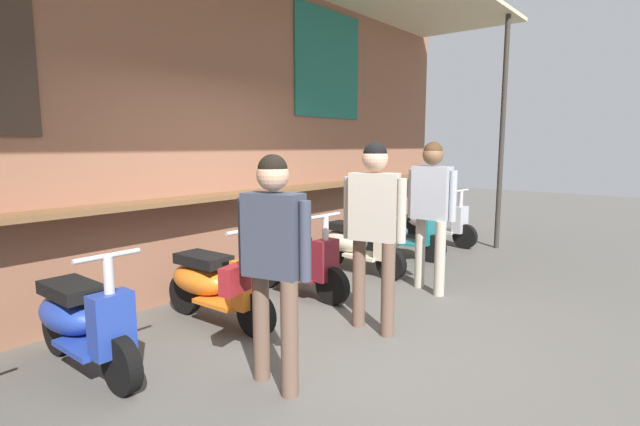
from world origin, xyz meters
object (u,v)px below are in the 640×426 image
scooter_maroon (293,260)px  scooter_teal (396,232)px  scooter_orange (212,283)px  shopper_browsing (374,216)px  shopper_passing (432,200)px  scooter_silver (434,221)px  shopper_with_handbag (272,249)px  scooter_blue (80,320)px  scooter_cream (355,243)px

scooter_maroon → scooter_teal: size_ratio=1.00×
scooter_orange → scooter_teal: (3.49, -0.00, 0.00)m
shopper_browsing → scooter_maroon: bearing=61.2°
scooter_teal → shopper_passing: size_ratio=0.81×
scooter_teal → scooter_silver: same height
scooter_orange → shopper_passing: 2.60m
scooter_teal → shopper_with_handbag: shopper_with_handbag is taller
shopper_passing → scooter_blue: bearing=160.0°
scooter_silver → shopper_with_handbag: 5.49m
scooter_blue → scooter_maroon: size_ratio=1.00×
scooter_orange → scooter_silver: same height
scooter_orange → scooter_cream: (2.39, -0.00, 0.00)m
scooter_silver → shopper_browsing: size_ratio=0.82×
scooter_cream → scooter_silver: bearing=93.6°
scooter_cream → scooter_teal: bearing=93.6°
shopper_browsing → shopper_with_handbag: bearing=167.5°
scooter_silver → scooter_cream: bearing=-85.8°
scooter_maroon → scooter_orange: bearing=-87.9°
scooter_blue → shopper_with_handbag: (0.71, -1.32, 0.60)m
scooter_teal → shopper_with_handbag: (-4.01, -1.32, 0.60)m
scooter_maroon → scooter_silver: (3.62, -0.00, 0.00)m
scooter_maroon → shopper_with_handbag: size_ratio=0.86×
scooter_teal → shopper_with_handbag: bearing=-75.4°
scooter_blue → shopper_with_handbag: shopper_with_handbag is taller
scooter_teal → scooter_orange: bearing=-93.6°
shopper_browsing → shopper_passing: 1.43m
scooter_teal → shopper_browsing: (-2.70, -1.31, 0.68)m
scooter_silver → shopper_with_handbag: size_ratio=0.86×
scooter_cream → shopper_with_handbag: size_ratio=0.86×
scooter_orange → scooter_maroon: 1.15m
scooter_orange → shopper_passing: size_ratio=0.81×
scooter_blue → scooter_teal: 4.73m
scooter_blue → scooter_maroon: 2.39m
scooter_orange → scooter_cream: size_ratio=1.00×
scooter_silver → shopper_passing: (-2.56, -1.17, 0.69)m
scooter_cream → scooter_teal: size_ratio=1.00×
scooter_teal → scooter_cream: bearing=-93.6°
scooter_blue → scooter_cream: 3.63m
scooter_blue → scooter_silver: 6.01m
scooter_maroon → scooter_silver: size_ratio=1.00×
scooter_cream → scooter_teal: (1.10, -0.00, 0.00)m
scooter_orange → scooter_maroon: same height
scooter_maroon → shopper_browsing: 1.52m
scooter_orange → shopper_browsing: 1.67m
scooter_maroon → scooter_silver: bearing=92.1°
shopper_with_handbag → shopper_browsing: size_ratio=0.95×
scooter_blue → shopper_passing: bearing=71.9°
shopper_passing → shopper_browsing: bearing=-175.8°
shopper_with_handbag → scooter_cream: bearing=-168.7°
shopper_with_handbag → shopper_passing: (2.74, 0.15, 0.09)m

